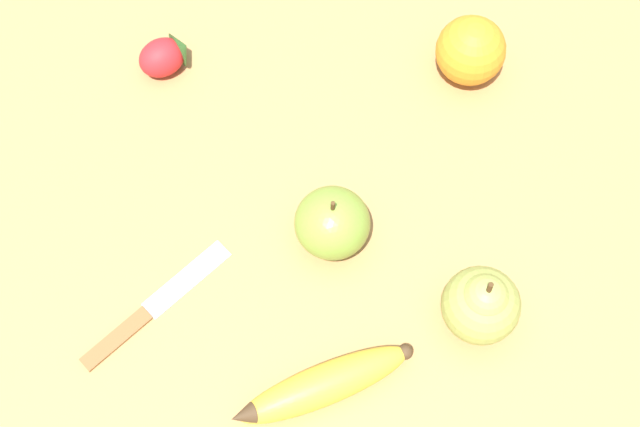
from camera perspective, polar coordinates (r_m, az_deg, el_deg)
name	(u,v)px	position (r m, az deg, el deg)	size (l,w,h in m)	color
ground_plane	(332,269)	(0.91, 0.78, -3.55)	(3.00, 3.00, 0.00)	#A87A47
banana	(323,385)	(0.85, 0.18, -10.94)	(0.18, 0.10, 0.04)	gold
orange	(471,50)	(1.00, 9.62, 10.25)	(0.08, 0.08, 0.08)	orange
pear	(481,304)	(0.86, 10.30, -5.72)	(0.08, 0.08, 0.10)	#99A84C
strawberry	(165,56)	(1.02, -9.88, 9.91)	(0.07, 0.07, 0.04)	red
apple	(337,223)	(0.89, 1.07, -0.61)	(0.08, 0.08, 0.08)	olive
paring_knife	(151,309)	(0.91, -10.77, -6.02)	(0.14, 0.14, 0.01)	silver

